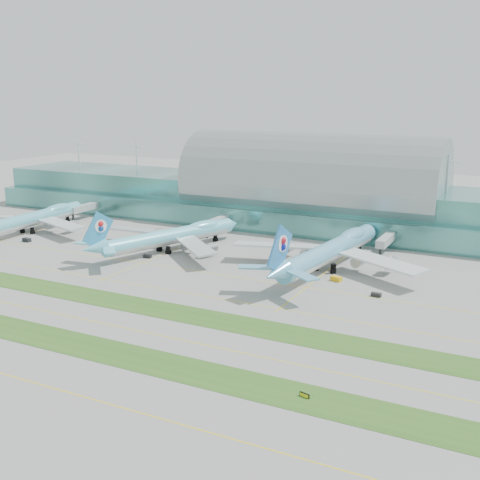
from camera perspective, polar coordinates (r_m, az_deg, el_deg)
The scene contains 18 objects.
ground at distance 175.13m, azimuth -8.19°, elevation -6.69°, with size 700.00×700.00×0.00m, color gray.
terminal at distance 283.21m, azimuth 6.76°, elevation 4.20°, with size 340.00×69.10×36.00m.
grass_strip_near at distance 154.77m, azimuth -14.19°, elevation -9.78°, with size 420.00×12.00×0.08m, color #2D591E.
grass_strip_far at distance 176.65m, azimuth -7.82°, elevation -6.48°, with size 420.00×12.00×0.08m, color #2D591E.
taxiline_a at distance 141.86m, azimuth -19.56°, elevation -12.45°, with size 420.00×0.35×0.01m, color yellow.
taxiline_b at distance 164.68m, azimuth -10.99°, elevation -8.16°, with size 420.00×0.35×0.01m, color yellow.
taxiline_c at distance 189.24m, azimuth -5.07°, elevation -5.03°, with size 420.00×0.35×0.01m, color yellow.
taxiline_d at distance 207.31m, azimuth -1.87°, elevation -3.30°, with size 420.00×0.35×0.01m, color yellow.
airliner_a at distance 285.89m, azimuth -19.02°, elevation 2.00°, with size 65.05×73.88×20.34m.
airliner_b at distance 238.48m, azimuth -6.46°, elevation 0.45°, with size 61.11×71.16×20.29m.
airliner_c at distance 214.83m, azimuth 8.63°, elevation -0.89°, with size 72.68×83.01×22.85m.
gse_a at distance 291.89m, azimuth -21.60°, elevation 0.89°, with size 2.91×1.74×1.36m, color #D8BD0C.
gse_b at distance 268.10m, azimuth -19.57°, elevation 0.01°, with size 3.67×1.87×1.54m, color black.
gse_c at distance 241.54m, azimuth -10.20°, elevation -0.83°, with size 3.59×2.10×1.73m, color black.
gse_d at distance 230.59m, azimuth -8.77°, elevation -1.52°, with size 2.99×1.72×1.29m, color black.
gse_e at distance 202.70m, azimuth 9.11°, elevation -3.64°, with size 3.64×1.89×1.52m, color #E5A70D.
gse_f at distance 189.79m, azimuth 12.79°, elevation -5.08°, with size 3.03×1.54×1.20m, color black.
taxiway_sign_east at distance 127.93m, azimuth 6.14°, elevation -14.42°, with size 2.36×0.82×1.01m.
Camera 1 is at (95.25, -133.84, 60.71)m, focal length 45.00 mm.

